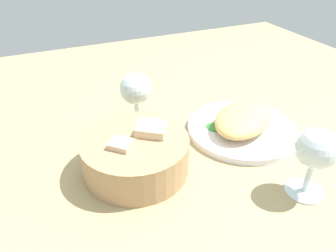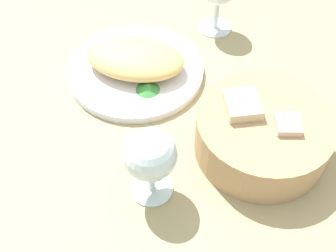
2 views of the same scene
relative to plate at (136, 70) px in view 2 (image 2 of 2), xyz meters
The scene contains 6 objects.
ground_plane 6.88cm from the plate, 18.83° to the right, with size 140.00×140.00×2.00cm, color tan.
plate is the anchor object (origin of this frame).
omelette 2.80cm from the plate, 26.57° to the right, with size 17.26×10.96×4.20cm, color #E4B667.
lettuce_garnish 6.24cm from the plate, 22.28° to the right, with size 4.11×4.11×1.26cm, color #3C8B3C.
bread_basket 25.80cm from the plate, ahead, with size 19.70×19.70×8.47cm.
wine_glass_near 25.16cm from the plate, 35.43° to the right, with size 7.15×7.15×11.86cm.
Camera 2 is at (36.84, -30.96, 50.64)cm, focal length 43.71 mm.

